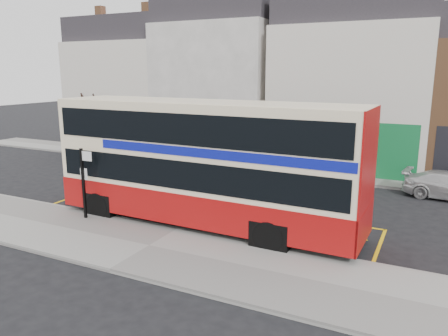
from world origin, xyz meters
The scene contains 14 objects.
ground centered at (0.00, 0.00, 0.00)m, with size 120.00×120.00×0.00m, color black.
pavement centered at (0.00, -2.30, 0.07)m, with size 40.00×4.00×0.15m, color gray.
kerb centered at (0.00, -0.38, 0.07)m, with size 40.00×0.15×0.15m, color gray.
far_pavement centered at (0.00, 11.00, 0.07)m, with size 50.00×3.00×0.15m, color gray.
road_markings centered at (0.00, 1.60, 0.01)m, with size 14.00×3.40×0.01m, color yellow, non-canonical shape.
terrace_far_left centered at (-13.50, 14.99, 4.82)m, with size 8.00×8.01×10.80m.
terrace_left centered at (-5.50, 14.99, 5.32)m, with size 8.00×8.01×11.80m.
terrace_green_shop centered at (3.50, 14.99, 5.07)m, with size 9.00×8.01×11.30m.
double_decker_bus centered at (0.61, 0.60, 2.55)m, with size 12.17×3.03×4.84m.
bus_stop_post centered at (-3.91, -1.09, 1.87)m, with size 0.71×0.12×2.84m.
car_silver centered at (-8.08, 9.66, 0.70)m, with size 1.65×4.11×1.40m, color silver.
car_grey centered at (-0.99, 9.19, 0.66)m, with size 1.39×4.00×1.32m, color #3D3E44.
street_tree_left centered at (-14.56, 11.09, 3.78)m, with size 2.57×2.57×5.54m.
street_tree_right centered at (4.75, 11.38, 3.46)m, with size 2.35×2.35×5.08m.
Camera 1 is at (8.45, -13.63, 5.96)m, focal length 35.00 mm.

